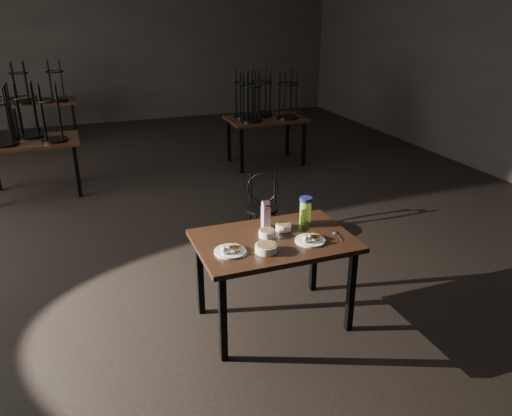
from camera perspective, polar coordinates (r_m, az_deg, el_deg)
name	(u,v)px	position (r m, az deg, el deg)	size (l,w,h in m)	color
room	(146,14)	(5.37, -12.48, 20.87)	(12.00, 12.04, 3.22)	black
main_table	(274,248)	(3.88, 2.08, -4.55)	(1.20, 0.80, 0.75)	black
plate_left	(230,250)	(3.63, -2.99, -4.81)	(0.23, 0.23, 0.08)	white
plate_right	(310,239)	(3.81, 6.21, -3.55)	(0.23, 0.23, 0.07)	white
bowl_near	(267,233)	(3.86, 1.28, -2.87)	(0.13, 0.13, 0.05)	white
bowl_far	(283,227)	(3.98, 3.16, -2.13)	(0.13, 0.13, 0.05)	white
bowl_big	(266,248)	(3.63, 1.16, -4.59)	(0.16, 0.16, 0.06)	white
juice_carton	(266,215)	(3.98, 1.12, -0.84)	(0.06, 0.06, 0.24)	#831760
water_bottle	(305,210)	(4.07, 5.68, -0.24)	(0.13, 0.13, 0.23)	#A1EB45
spoon	(335,233)	(3.96, 9.07, -2.87)	(0.05, 0.19, 0.01)	silver
bentwood_chair	(262,203)	(5.35, 0.71, 0.63)	(0.40, 0.40, 0.75)	black
bg_table_left	(28,137)	(7.27, -24.63, 7.42)	(1.20, 0.80, 1.48)	black
bg_table_right	(264,115)	(7.98, 0.93, 10.61)	(1.20, 0.80, 1.48)	black
bg_table_far	(42,101)	(10.21, -23.30, 11.17)	(1.20, 0.80, 1.48)	black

